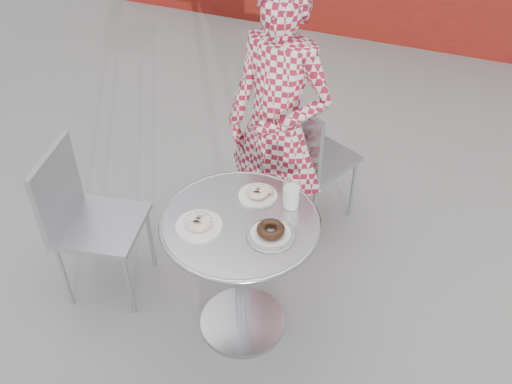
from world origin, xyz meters
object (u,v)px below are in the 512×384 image
at_px(plate_far, 258,194).
at_px(plate_near, 199,224).
at_px(chair_left, 105,249).
at_px(plate_checker, 271,232).
at_px(seated_person, 278,129).
at_px(milk_cup, 291,196).
at_px(chair_far, 311,182).
at_px(bistro_table, 241,249).

distance_m(plate_far, plate_near, 0.33).
distance_m(chair_left, plate_checker, 1.05).
distance_m(chair_left, plate_far, 0.94).
bearing_deg(plate_near, seated_person, 82.93).
bearing_deg(milk_cup, plate_checker, -94.39).
height_order(seated_person, milk_cup, seated_person).
bearing_deg(plate_far, milk_cup, -2.25).
bearing_deg(plate_far, chair_far, 86.61).
xyz_separation_m(bistro_table, seated_person, (-0.06, 0.63, 0.25)).
xyz_separation_m(chair_left, milk_cup, (0.95, 0.18, 0.52)).
bearing_deg(plate_near, chair_far, 78.66).
height_order(bistro_table, plate_near, plate_near).
bearing_deg(chair_far, chair_left, 73.02).
height_order(plate_far, milk_cup, milk_cup).
bearing_deg(milk_cup, seated_person, 116.81).
bearing_deg(plate_checker, plate_far, 123.29).
bearing_deg(milk_cup, bistro_table, -134.81).
height_order(bistro_table, plate_checker, plate_checker).
bearing_deg(chair_left, milk_cup, -90.74).
distance_m(bistro_table, milk_cup, 0.34).
xyz_separation_m(plate_near, plate_checker, (0.30, 0.07, -0.00)).
bearing_deg(seated_person, plate_checker, -58.91).
distance_m(bistro_table, chair_left, 0.83).
distance_m(chair_left, milk_cup, 1.09).
height_order(chair_left, seated_person, seated_person).
relative_size(chair_left, plate_far, 4.80).
distance_m(plate_far, plate_checker, 0.26).
bearing_deg(chair_left, seated_person, -60.19).
bearing_deg(bistro_table, plate_near, -144.91).
relative_size(bistro_table, plate_far, 4.09).
height_order(chair_left, milk_cup, chair_left).
relative_size(chair_far, milk_cup, 6.85).
relative_size(plate_far, plate_near, 0.88).
xyz_separation_m(chair_far, milk_cup, (0.11, -0.75, 0.52)).
bearing_deg(seated_person, milk_cup, -49.91).
bearing_deg(chair_far, milk_cup, 123.37).
height_order(chair_far, plate_far, chair_far).
xyz_separation_m(plate_near, milk_cup, (0.32, 0.28, 0.04)).
xyz_separation_m(bistro_table, plate_far, (0.01, 0.18, 0.19)).
bearing_deg(seated_person, plate_far, -67.66).
bearing_deg(milk_cup, chair_far, 98.60).
height_order(bistro_table, plate_far, plate_far).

